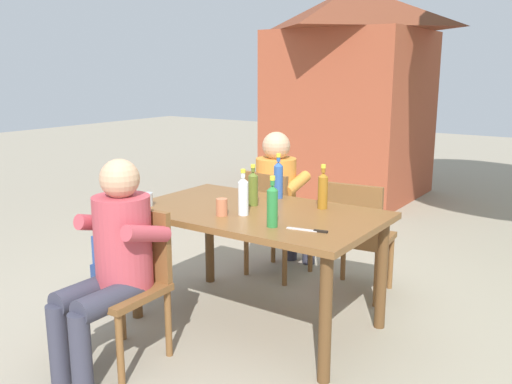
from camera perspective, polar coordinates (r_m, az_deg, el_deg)
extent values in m
plane|color=gray|center=(3.80, 0.00, -13.25)|extent=(24.00, 24.00, 0.00)
cube|color=brown|center=(3.53, 0.00, -2.22)|extent=(1.58, 0.95, 0.04)
cylinder|color=brown|center=(3.81, -12.37, -7.48)|extent=(0.07, 0.07, 0.73)
cylinder|color=brown|center=(3.01, 7.18, -12.90)|extent=(0.07, 0.07, 0.73)
cylinder|color=brown|center=(4.35, -4.84, -4.68)|extent=(0.07, 0.07, 0.73)
cylinder|color=brown|center=(3.67, 12.87, -8.30)|extent=(0.07, 0.07, 0.73)
cube|color=brown|center=(4.50, 2.38, -3.23)|extent=(0.46, 0.46, 0.04)
cube|color=brown|center=(4.28, 0.88, -0.85)|extent=(0.42, 0.06, 0.42)
cylinder|color=brown|center=(4.61, 5.66, -5.78)|extent=(0.04, 0.04, 0.41)
cylinder|color=brown|center=(4.81, 1.80, -4.94)|extent=(0.04, 0.04, 0.41)
cylinder|color=brown|center=(4.31, 2.99, -7.07)|extent=(0.04, 0.04, 0.41)
cylinder|color=brown|center=(4.52, -1.01, -6.10)|extent=(0.04, 0.04, 0.41)
cube|color=brown|center=(3.25, -13.99, -9.91)|extent=(0.45, 0.45, 0.04)
cube|color=brown|center=(3.31, -11.69, -5.18)|extent=(0.42, 0.05, 0.42)
cylinder|color=brown|center=(3.37, -18.49, -13.61)|extent=(0.04, 0.04, 0.41)
cylinder|color=brown|center=(3.10, -13.89, -15.63)|extent=(0.04, 0.04, 0.41)
cylinder|color=brown|center=(3.59, -13.70, -11.61)|extent=(0.04, 0.04, 0.41)
cylinder|color=brown|center=(3.34, -9.06, -13.26)|extent=(0.04, 0.04, 0.41)
cube|color=brown|center=(4.18, 10.72, -4.67)|extent=(0.48, 0.48, 0.04)
cube|color=brown|center=(3.93, 9.97, -2.25)|extent=(0.42, 0.08, 0.42)
cylinder|color=brown|center=(4.38, 13.76, -7.13)|extent=(0.04, 0.04, 0.41)
cylinder|color=brown|center=(4.48, 9.02, -6.47)|extent=(0.04, 0.04, 0.41)
cylinder|color=brown|center=(4.03, 12.36, -8.80)|extent=(0.04, 0.04, 0.41)
cylinder|color=brown|center=(4.14, 7.26, -8.01)|extent=(0.04, 0.04, 0.41)
cylinder|color=orange|center=(4.39, 2.07, 0.15)|extent=(0.32, 0.32, 0.52)
sphere|color=tan|center=(4.32, 2.11, 4.80)|extent=(0.22, 0.22, 0.22)
cylinder|color=#383847|center=(4.57, 4.34, -2.73)|extent=(0.14, 0.40, 0.14)
cylinder|color=#383847|center=(4.80, 5.50, -4.80)|extent=(0.11, 0.11, 0.45)
cylinder|color=orange|center=(4.27, 4.22, 0.86)|extent=(0.09, 0.31, 0.16)
cylinder|color=#383847|center=(4.66, 2.43, -2.41)|extent=(0.14, 0.40, 0.14)
cylinder|color=#383847|center=(4.89, 3.65, -4.45)|extent=(0.11, 0.11, 0.45)
cylinder|color=orange|center=(4.47, 0.03, 1.42)|extent=(0.09, 0.31, 0.16)
cylinder|color=#B7424C|center=(3.19, -13.59, -4.99)|extent=(0.32, 0.32, 0.52)
sphere|color=tan|center=(3.10, -13.93, 1.35)|extent=(0.22, 0.22, 0.22)
cylinder|color=#383847|center=(3.22, -17.11, -9.94)|extent=(0.14, 0.40, 0.14)
cylinder|color=#383847|center=(3.21, -19.71, -14.66)|extent=(0.11, 0.11, 0.45)
cylinder|color=#B7424C|center=(3.31, -15.87, -3.09)|extent=(0.09, 0.31, 0.16)
cylinder|color=#383847|center=(3.09, -14.98, -10.78)|extent=(0.14, 0.40, 0.14)
cylinder|color=#383847|center=(3.08, -17.65, -15.72)|extent=(0.11, 0.11, 0.45)
cylinder|color=#B7424C|center=(3.03, -11.26, -4.24)|extent=(0.09, 0.31, 0.16)
cylinder|color=#996019|center=(3.58, 6.92, -0.08)|extent=(0.06, 0.06, 0.21)
cone|color=#996019|center=(3.55, 6.97, 1.78)|extent=(0.06, 0.06, 0.03)
cylinder|color=#996019|center=(3.55, 6.98, 2.24)|extent=(0.03, 0.03, 0.03)
cylinder|color=yellow|center=(3.54, 6.99, 2.66)|extent=(0.03, 0.03, 0.02)
cylinder|color=#287A38|center=(3.14, 1.70, -1.74)|extent=(0.06, 0.06, 0.21)
cone|color=#287A38|center=(3.11, 1.71, 0.43)|extent=(0.06, 0.06, 0.03)
cylinder|color=#287A38|center=(3.10, 1.71, 0.97)|extent=(0.03, 0.03, 0.03)
cylinder|color=yellow|center=(3.10, 1.72, 1.45)|extent=(0.03, 0.03, 0.02)
cylinder|color=#2D56A3|center=(3.84, 2.32, 1.02)|extent=(0.06, 0.06, 0.23)
cone|color=#2D56A3|center=(3.82, 2.34, 2.92)|extent=(0.06, 0.06, 0.03)
cylinder|color=#2D56A3|center=(3.81, 2.34, 3.39)|extent=(0.03, 0.03, 0.03)
cylinder|color=yellow|center=(3.81, 2.35, 3.81)|extent=(0.03, 0.03, 0.03)
cylinder|color=#566623|center=(3.63, -0.30, 0.13)|extent=(0.06, 0.06, 0.20)
cone|color=#566623|center=(3.61, -0.30, 1.89)|extent=(0.06, 0.06, 0.03)
cylinder|color=#566623|center=(3.61, -0.30, 2.32)|extent=(0.03, 0.03, 0.03)
cylinder|color=yellow|center=(3.60, -0.30, 2.71)|extent=(0.03, 0.03, 0.02)
cylinder|color=white|center=(3.40, -1.38, -0.68)|extent=(0.06, 0.06, 0.21)
cone|color=white|center=(3.37, -1.39, 1.28)|extent=(0.06, 0.06, 0.03)
cylinder|color=white|center=(3.36, -1.40, 1.76)|extent=(0.03, 0.03, 0.03)
cylinder|color=yellow|center=(3.36, -1.40, 2.20)|extent=(0.03, 0.03, 0.02)
cylinder|color=#BC6B47|center=(3.40, -3.56, -1.57)|extent=(0.07, 0.07, 0.11)
cylinder|color=#B2B7BC|center=(3.70, -11.20, -0.76)|extent=(0.08, 0.08, 0.09)
cube|color=silver|center=(3.11, 4.78, -3.88)|extent=(0.18, 0.05, 0.01)
cube|color=black|center=(3.08, 6.71, -4.05)|extent=(0.08, 0.03, 0.01)
cube|color=#2D4784|center=(4.33, -14.45, -7.22)|extent=(0.28, 0.17, 0.43)
cube|color=navy|center=(4.29, -15.57, -8.60)|extent=(0.20, 0.06, 0.19)
cube|color=#9E472D|center=(7.45, 9.67, 7.88)|extent=(1.78, 1.72, 2.13)
pyramid|color=brown|center=(7.46, 10.07, 18.19)|extent=(2.05, 1.98, 0.55)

